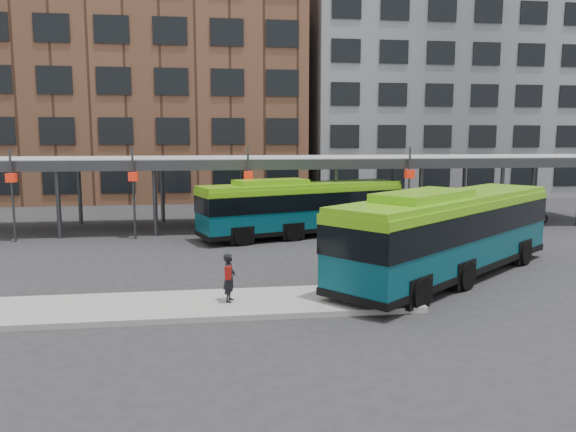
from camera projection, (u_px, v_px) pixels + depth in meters
name	position (u px, v px, depth m)	size (l,w,h in m)	color
ground	(345.00, 278.00, 21.38)	(120.00, 120.00, 0.00)	#28282B
boarding_island	(198.00, 305.00, 17.67)	(14.00, 3.00, 0.18)	gray
canopy	(294.00, 161.00, 33.45)	(40.00, 6.53, 4.80)	#999B9E
building_brick	(151.00, 73.00, 49.85)	(26.00, 14.00, 22.00)	brown
building_grey	(430.00, 88.00, 53.57)	(24.00, 14.00, 20.00)	slate
bus_front	(450.00, 231.00, 21.23)	(11.45, 9.96, 3.46)	#07404E
bus_rear	(302.00, 206.00, 30.31)	(11.56, 5.90, 3.14)	#07404E
pedestrian	(229.00, 277.00, 17.65)	(0.49, 0.65, 1.55)	black
bike_rack	(499.00, 216.00, 34.85)	(5.50, 1.61, 1.03)	slate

